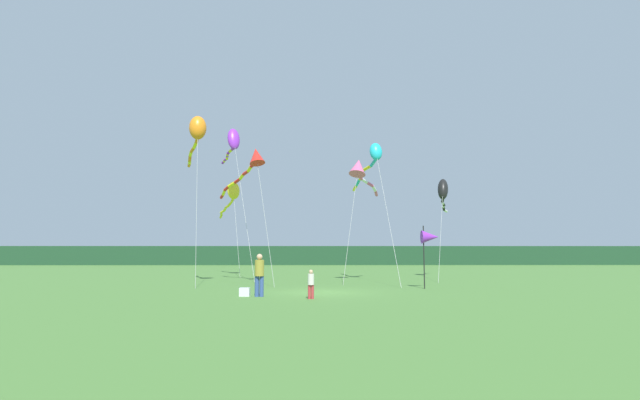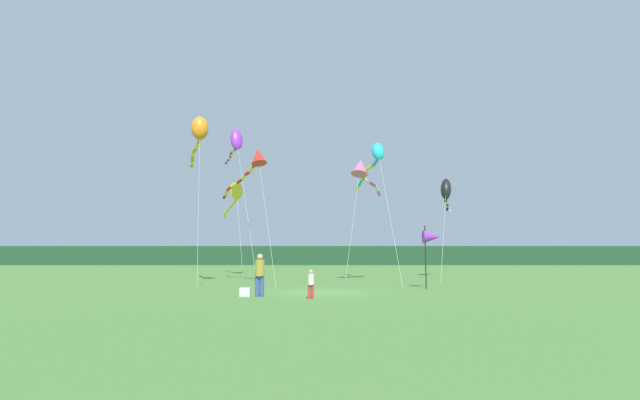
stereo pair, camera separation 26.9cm
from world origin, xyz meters
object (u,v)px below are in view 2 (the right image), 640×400
Objects in this scene: cooler_box at (243,292)px; kite_red at (252,162)px; kite_rainbow at (360,169)px; kite_cyan at (372,159)px; kite_black at (444,191)px; banner_flag_pole at (429,237)px; kite_yellow at (233,194)px; kite_orange at (197,132)px; person_child at (309,283)px; person_adult at (258,273)px; kite_purple at (234,141)px.

kite_red is at bearing 95.78° from cooler_box.
kite_cyan reaches higher than kite_rainbow.
banner_flag_pole is at bearing -109.15° from kite_black.
kite_yellow reaches higher than banner_flag_pole.
banner_flag_pole is 0.42× the size of kite_yellow.
kite_red is (3.16, 0.78, -1.71)m from kite_orange.
cooler_box is 18.88m from kite_yellow.
kite_orange reaches higher than kite_rainbow.
person_child is 0.15× the size of kite_yellow.
kite_yellow is 0.96× the size of kite_red.
person_adult is 19.14m from kite_black.
kite_black is at bearing -12.55° from kite_yellow.
person_adult reaches higher than cooler_box.
kite_red reaches higher than person_child.
kite_cyan is 1.26× the size of kite_red.
kite_orange is at bearing -166.13° from kite_red.
kite_cyan is at bearing 55.12° from cooler_box.
kite_orange is at bearing -96.91° from kite_purple.
kite_cyan reaches higher than person_child.
kite_purple is (-15.57, 0.31, 3.77)m from kite_black.
kite_rainbow reaches higher than kite_yellow.
person_child is 18.95m from kite_purple.
person_child is 13.79m from kite_cyan.
person_child is 0.15× the size of kite_rainbow.
person_adult is 13.67m from kite_cyan.
banner_flag_pole is at bearing -19.18° from kite_red.
kite_purple is at bearing 111.16° from person_child.
kite_orange is at bearing -164.17° from kite_cyan.
kite_red is (-9.93, 3.45, 4.64)m from banner_flag_pole.
kite_yellow is at bearing 99.32° from kite_purple.
kite_red is at bearing -154.73° from kite_black.
kite_rainbow is (-6.59, -4.47, 0.88)m from kite_black.
person_child is 0.15× the size of kite_red.
kite_orange reaches higher than banner_flag_pole.
kite_cyan reaches higher than kite_red.
kite_rainbow is 1.02× the size of kite_yellow.
kite_rainbow is (5.96, 9.36, 7.03)m from cooler_box.
banner_flag_pole is 0.41× the size of kite_rainbow.
person_adult is 0.18× the size of kite_cyan.
person_child is at bearing -23.66° from person_adult.
kite_yellow is at bearing 143.89° from kite_cyan.
kite_red is at bearing -163.37° from kite_cyan.
person_adult is 1.09m from cooler_box.
kite_yellow is at bearing 103.47° from person_adult.
kite_purple reaches higher than person_adult.
kite_black is 0.83× the size of kite_orange.
person_adult is 17.36m from kite_purple.
banner_flag_pole is 0.40× the size of kite_black.
kite_purple is at bearing 83.09° from kite_orange.
kite_rainbow reaches higher than kite_black.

